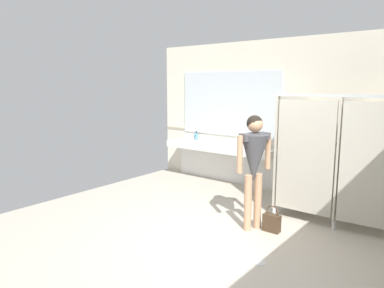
{
  "coord_description": "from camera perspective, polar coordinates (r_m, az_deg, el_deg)",
  "views": [
    {
      "loc": [
        2.57,
        -3.66,
        2.09
      ],
      "look_at": [
        -0.74,
        0.54,
        1.2
      ],
      "focal_mm": 33.03,
      "sensor_mm": 36.0,
      "label": 1
    }
  ],
  "objects": [
    {
      "name": "ground_plane",
      "position": [
        4.96,
        3.0,
        -16.11
      ],
      "size": [
        6.65,
        6.25,
        0.1
      ],
      "primitive_type": "cube",
      "color": "#B2A899"
    },
    {
      "name": "wall_back",
      "position": [
        7.05,
        16.82,
        4.17
      ],
      "size": [
        6.65,
        0.12,
        2.98
      ],
      "primitive_type": "cube",
      "color": "beige",
      "rests_on": "ground_plane"
    },
    {
      "name": "wall_back_tile_band",
      "position": [
        7.05,
        16.46,
        0.59
      ],
      "size": [
        6.65,
        0.01,
        0.06
      ],
      "primitive_type": "cube",
      "color": "#9E937F",
      "rests_on": "wall_back"
    },
    {
      "name": "vanity_counter",
      "position": [
        7.62,
        4.93,
        -1.57
      ],
      "size": [
        2.53,
        0.59,
        0.97
      ],
      "color": "silver",
      "rests_on": "ground_plane"
    },
    {
      "name": "mirror_panel",
      "position": [
        7.67,
        5.94,
        6.44
      ],
      "size": [
        2.43,
        0.02,
        1.37
      ],
      "primitive_type": "cube",
      "color": "silver",
      "rests_on": "wall_back"
    },
    {
      "name": "bathroom_stalls",
      "position": [
        5.86,
        23.67,
        -1.76
      ],
      "size": [
        1.95,
        1.38,
        1.97
      ],
      "color": "#B2AD9E",
      "rests_on": "ground_plane"
    },
    {
      "name": "person_standing",
      "position": [
        5.11,
        9.98,
        -2.27
      ],
      "size": [
        0.52,
        0.55,
        1.67
      ],
      "color": "tan",
      "rests_on": "ground_plane"
    },
    {
      "name": "handbag",
      "position": [
        5.34,
        12.74,
        -12.22
      ],
      "size": [
        0.24,
        0.12,
        0.39
      ],
      "color": "#3F2D1E",
      "rests_on": "ground_plane"
    },
    {
      "name": "soap_dispenser",
      "position": [
        8.09,
        0.7,
        1.29
      ],
      "size": [
        0.07,
        0.07,
        0.19
      ],
      "color": "teal",
      "rests_on": "vanity_counter"
    },
    {
      "name": "floor_drain_cover",
      "position": [
        4.5,
        10.97,
        -18.3
      ],
      "size": [
        0.14,
        0.14,
        0.01
      ],
      "primitive_type": "cylinder",
      "color": "#B7BABF",
      "rests_on": "ground_plane"
    }
  ]
}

